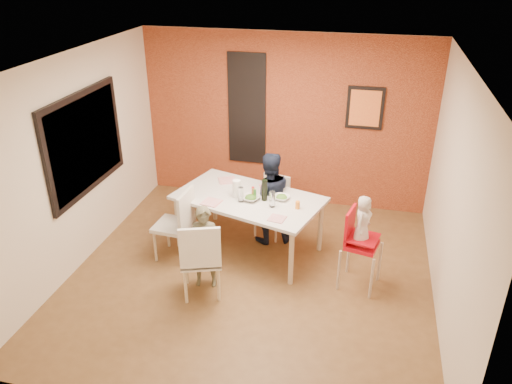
% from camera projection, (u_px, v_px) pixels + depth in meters
% --- Properties ---
extents(ground, '(4.50, 4.50, 0.00)m').
position_uv_depth(ground, '(251.00, 275.00, 6.40)').
color(ground, brown).
rests_on(ground, ground).
extents(ceiling, '(4.50, 4.50, 0.02)m').
position_uv_depth(ceiling, '(249.00, 63.00, 5.20)').
color(ceiling, white).
rests_on(ceiling, wall_back).
extents(wall_back, '(4.50, 0.02, 2.70)m').
position_uv_depth(wall_back, '(285.00, 121.00, 7.76)').
color(wall_back, beige).
rests_on(wall_back, ground).
extents(wall_front, '(4.50, 0.02, 2.70)m').
position_uv_depth(wall_front, '(180.00, 300.00, 3.84)').
color(wall_front, beige).
rests_on(wall_front, ground).
extents(wall_left, '(0.02, 4.50, 2.70)m').
position_uv_depth(wall_left, '(77.00, 163.00, 6.27)').
color(wall_left, beige).
rests_on(wall_left, ground).
extents(wall_right, '(0.02, 4.50, 2.70)m').
position_uv_depth(wall_right, '(454.00, 201.00, 5.34)').
color(wall_right, beige).
rests_on(wall_right, ground).
extents(brick_accent_wall, '(4.50, 0.02, 2.70)m').
position_uv_depth(brick_accent_wall, '(285.00, 121.00, 7.75)').
color(brick_accent_wall, maroon).
rests_on(brick_accent_wall, ground).
extents(picture_window_frame, '(0.05, 1.70, 1.30)m').
position_uv_depth(picture_window_frame, '(85.00, 142.00, 6.35)').
color(picture_window_frame, black).
rests_on(picture_window_frame, wall_left).
extents(picture_window_pane, '(0.02, 1.55, 1.15)m').
position_uv_depth(picture_window_pane, '(86.00, 142.00, 6.35)').
color(picture_window_pane, black).
rests_on(picture_window_pane, wall_left).
extents(glassblock_strip, '(0.55, 0.03, 1.70)m').
position_uv_depth(glassblock_strip, '(247.00, 109.00, 7.79)').
color(glassblock_strip, silver).
rests_on(glassblock_strip, wall_back).
extents(glassblock_surround, '(0.60, 0.03, 1.76)m').
position_uv_depth(glassblock_surround, '(247.00, 110.00, 7.79)').
color(glassblock_surround, black).
rests_on(glassblock_surround, wall_back).
extents(art_print_frame, '(0.54, 0.03, 0.64)m').
position_uv_depth(art_print_frame, '(365.00, 108.00, 7.35)').
color(art_print_frame, black).
rests_on(art_print_frame, wall_back).
extents(art_print_canvas, '(0.44, 0.01, 0.54)m').
position_uv_depth(art_print_canvas, '(365.00, 108.00, 7.33)').
color(art_print_canvas, orange).
rests_on(art_print_canvas, wall_back).
extents(dining_table, '(2.14, 1.57, 0.80)m').
position_uv_depth(dining_table, '(248.00, 202.00, 6.67)').
color(dining_table, silver).
rests_on(dining_table, ground).
extents(chair_near, '(0.60, 0.60, 1.02)m').
position_uv_depth(chair_near, '(201.00, 257.00, 5.77)').
color(chair_near, white).
rests_on(chair_near, ground).
extents(chair_far, '(0.50, 0.50, 0.88)m').
position_uv_depth(chair_far, '(273.00, 202.00, 7.17)').
color(chair_far, white).
rests_on(chair_far, ground).
extents(chair_left, '(0.49, 0.49, 1.00)m').
position_uv_depth(chair_left, '(179.00, 221.00, 6.54)').
color(chair_left, silver).
rests_on(chair_left, ground).
extents(high_chair, '(0.51, 0.51, 1.03)m').
position_uv_depth(high_chair, '(358.00, 241.00, 5.98)').
color(high_chair, red).
rests_on(high_chair, ground).
extents(child_near, '(0.43, 0.33, 1.07)m').
position_uv_depth(child_near, '(205.00, 247.00, 6.01)').
color(child_near, brown).
rests_on(child_near, ground).
extents(child_far, '(0.79, 0.71, 1.34)m').
position_uv_depth(child_far, '(269.00, 198.00, 6.89)').
color(child_far, black).
rests_on(child_far, ground).
extents(toddler, '(0.27, 0.34, 0.62)m').
position_uv_depth(toddler, '(363.00, 220.00, 5.83)').
color(toddler, beige).
rests_on(toddler, high_chair).
extents(plate_near_left, '(0.27, 0.27, 0.01)m').
position_uv_depth(plate_near_left, '(211.00, 202.00, 6.48)').
color(plate_near_left, white).
rests_on(plate_near_left, dining_table).
extents(plate_far_mid, '(0.31, 0.31, 0.01)m').
position_uv_depth(plate_far_mid, '(269.00, 188.00, 6.87)').
color(plate_far_mid, white).
rests_on(plate_far_mid, dining_table).
extents(plate_near_right, '(0.23, 0.23, 0.01)m').
position_uv_depth(plate_near_right, '(277.00, 219.00, 6.10)').
color(plate_near_right, silver).
rests_on(plate_near_right, dining_table).
extents(plate_far_left, '(0.31, 0.31, 0.01)m').
position_uv_depth(plate_far_left, '(227.00, 180.00, 7.09)').
color(plate_far_left, white).
rests_on(plate_far_left, dining_table).
extents(salad_bowl_a, '(0.29, 0.29, 0.06)m').
position_uv_depth(salad_bowl_a, '(251.00, 198.00, 6.54)').
color(salad_bowl_a, silver).
rests_on(salad_bowl_a, dining_table).
extents(salad_bowl_b, '(0.24, 0.24, 0.05)m').
position_uv_depth(salad_bowl_b, '(281.00, 198.00, 6.56)').
color(salad_bowl_b, white).
rests_on(salad_bowl_b, dining_table).
extents(wine_bottle, '(0.08, 0.08, 0.29)m').
position_uv_depth(wine_bottle, '(264.00, 190.00, 6.49)').
color(wine_bottle, black).
rests_on(wine_bottle, dining_table).
extents(wine_glass_a, '(0.07, 0.07, 0.21)m').
position_uv_depth(wine_glass_a, '(241.00, 195.00, 6.47)').
color(wine_glass_a, white).
rests_on(wine_glass_a, dining_table).
extents(wine_glass_b, '(0.07, 0.07, 0.21)m').
position_uv_depth(wine_glass_b, '(272.00, 199.00, 6.34)').
color(wine_glass_b, white).
rests_on(wine_glass_b, dining_table).
extents(paper_towel_roll, '(0.11, 0.11, 0.24)m').
position_uv_depth(paper_towel_roll, '(237.00, 189.00, 6.58)').
color(paper_towel_roll, white).
rests_on(paper_towel_roll, dining_table).
extents(condiment_red, '(0.04, 0.04, 0.15)m').
position_uv_depth(condiment_red, '(253.00, 192.00, 6.60)').
color(condiment_red, red).
rests_on(condiment_red, dining_table).
extents(condiment_green, '(0.04, 0.04, 0.14)m').
position_uv_depth(condiment_green, '(255.00, 194.00, 6.54)').
color(condiment_green, '#2B6C24').
rests_on(condiment_green, dining_table).
extents(condiment_brown, '(0.04, 0.04, 0.14)m').
position_uv_depth(condiment_brown, '(253.00, 194.00, 6.56)').
color(condiment_brown, brown).
rests_on(condiment_brown, dining_table).
extents(sippy_cup, '(0.06, 0.06, 0.10)m').
position_uv_depth(sippy_cup, '(298.00, 205.00, 6.32)').
color(sippy_cup, orange).
rests_on(sippy_cup, dining_table).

